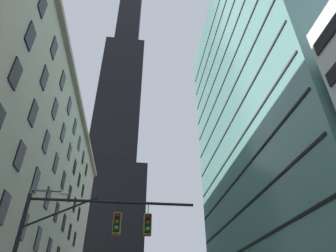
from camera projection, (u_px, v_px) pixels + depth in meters
The scene contains 4 objects.
dark_skyscraper at pixel (116, 132), 114.09m from camera, with size 24.60×24.60×210.34m.
glass_office_midrise at pixel (290, 112), 43.53m from camera, with size 19.55×35.92×54.65m.
traffic_signal_mast at pixel (92, 236), 14.00m from camera, with size 8.55×0.63×6.67m.
street_lamppost at pixel (22, 245), 16.26m from camera, with size 2.43×0.32×8.16m.
Camera 1 is at (-1.67, -8.97, 1.57)m, focal length 31.05 mm.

